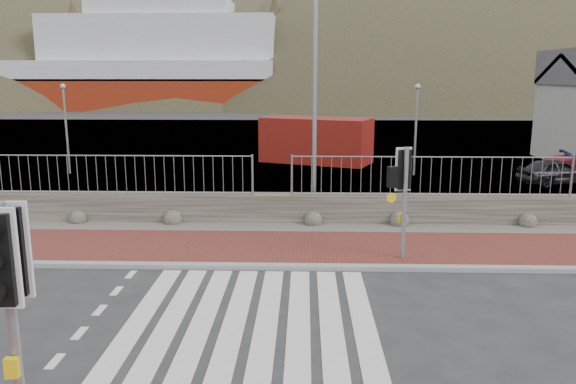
{
  "coord_description": "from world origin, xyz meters",
  "views": [
    {
      "loc": [
        0.99,
        -9.64,
        4.51
      ],
      "look_at": [
        0.61,
        3.0,
        1.87
      ],
      "focal_mm": 35.0,
      "sensor_mm": 36.0,
      "label": 1
    }
  ],
  "objects_px": {
    "traffic_signal_near": "(8,276)",
    "car_b": "(575,169)",
    "ferry": "(117,68)",
    "shipping_container": "(316,140)",
    "car_a": "(556,171)",
    "traffic_signal_far": "(404,179)",
    "streetlight": "(319,79)"
  },
  "relations": [
    {
      "from": "shipping_container",
      "to": "car_b",
      "type": "relative_size",
      "value": 1.69
    },
    {
      "from": "traffic_signal_near",
      "to": "ferry",
      "type": "bearing_deg",
      "value": 102.99
    },
    {
      "from": "ferry",
      "to": "traffic_signal_near",
      "type": "height_order",
      "value": "ferry"
    },
    {
      "from": "traffic_signal_near",
      "to": "car_b",
      "type": "xyz_separation_m",
      "value": [
        14.98,
        18.07,
        -1.7
      ]
    },
    {
      "from": "traffic_signal_near",
      "to": "car_b",
      "type": "relative_size",
      "value": 0.94
    },
    {
      "from": "traffic_signal_far",
      "to": "car_b",
      "type": "height_order",
      "value": "traffic_signal_far"
    },
    {
      "from": "ferry",
      "to": "car_b",
      "type": "distance_m",
      "value": 65.32
    },
    {
      "from": "car_a",
      "to": "traffic_signal_near",
      "type": "bearing_deg",
      "value": 126.09
    },
    {
      "from": "car_a",
      "to": "streetlight",
      "type": "bearing_deg",
      "value": 104.14
    },
    {
      "from": "shipping_container",
      "to": "car_a",
      "type": "xyz_separation_m",
      "value": [
        9.94,
        -5.78,
        -0.62
      ]
    },
    {
      "from": "traffic_signal_near",
      "to": "shipping_container",
      "type": "xyz_separation_m",
      "value": [
        3.99,
        23.28,
        -1.09
      ]
    },
    {
      "from": "car_a",
      "to": "traffic_signal_far",
      "type": "bearing_deg",
      "value": 125.99
    },
    {
      "from": "shipping_container",
      "to": "car_a",
      "type": "height_order",
      "value": "shipping_container"
    },
    {
      "from": "traffic_signal_near",
      "to": "traffic_signal_far",
      "type": "height_order",
      "value": "traffic_signal_near"
    },
    {
      "from": "traffic_signal_near",
      "to": "traffic_signal_far",
      "type": "relative_size",
      "value": 1.1
    },
    {
      "from": "car_a",
      "to": "car_b",
      "type": "bearing_deg",
      "value": -76.82
    },
    {
      "from": "ferry",
      "to": "car_b",
      "type": "xyz_separation_m",
      "value": [
        37.22,
        -53.46,
        -4.82
      ]
    },
    {
      "from": "car_b",
      "to": "ferry",
      "type": "bearing_deg",
      "value": 30.85
    },
    {
      "from": "car_a",
      "to": "car_b",
      "type": "relative_size",
      "value": 0.97
    },
    {
      "from": "car_a",
      "to": "car_b",
      "type": "xyz_separation_m",
      "value": [
        1.05,
        0.57,
        -0.0
      ]
    },
    {
      "from": "streetlight",
      "to": "car_a",
      "type": "distance_m",
      "value": 12.23
    },
    {
      "from": "traffic_signal_far",
      "to": "streetlight",
      "type": "relative_size",
      "value": 0.36
    },
    {
      "from": "shipping_container",
      "to": "car_b",
      "type": "height_order",
      "value": "shipping_container"
    },
    {
      "from": "traffic_signal_near",
      "to": "car_a",
      "type": "distance_m",
      "value": 22.44
    },
    {
      "from": "ferry",
      "to": "streetlight",
      "type": "height_order",
      "value": "ferry"
    },
    {
      "from": "shipping_container",
      "to": "ferry",
      "type": "bearing_deg",
      "value": 140.52
    },
    {
      "from": "traffic_signal_near",
      "to": "car_a",
      "type": "xyz_separation_m",
      "value": [
        13.93,
        17.5,
        -1.7
      ]
    },
    {
      "from": "traffic_signal_near",
      "to": "shipping_container",
      "type": "bearing_deg",
      "value": 75.99
    },
    {
      "from": "traffic_signal_far",
      "to": "car_a",
      "type": "distance_m",
      "value": 13.12
    },
    {
      "from": "car_a",
      "to": "car_b",
      "type": "distance_m",
      "value": 1.2
    },
    {
      "from": "traffic_signal_far",
      "to": "ferry",
      "type": "bearing_deg",
      "value": -84.41
    },
    {
      "from": "traffic_signal_far",
      "to": "streetlight",
      "type": "height_order",
      "value": "streetlight"
    }
  ]
}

